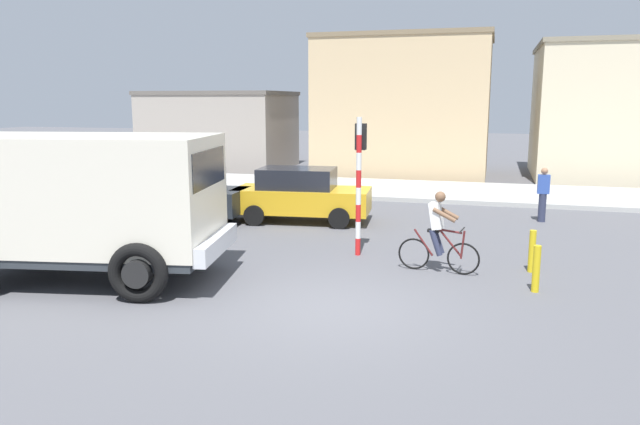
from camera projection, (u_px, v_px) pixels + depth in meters
name	position (u px, v px, depth m)	size (l,w,h in m)	color
ground_plane	(331.00, 308.00, 10.53)	(120.00, 120.00, 0.00)	#56565B
sidewalk_far	(423.00, 191.00, 23.66)	(80.00, 5.00, 0.16)	#ADADA8
truck_foreground	(83.00, 198.00, 11.90)	(5.77, 3.52, 2.90)	silver
cyclist	(438.00, 232.00, 12.58)	(1.72, 0.53, 1.72)	black
traffic_light_pole	(360.00, 167.00, 13.82)	(0.24, 0.43, 3.20)	red
car_red_near	(301.00, 194.00, 17.92)	(4.15, 2.18, 1.60)	gold
car_white_mid	(180.00, 194.00, 17.94)	(4.11, 2.09, 1.60)	#1E2328
pedestrian_near_kerb	(543.00, 194.00, 17.86)	(0.34, 0.22, 1.62)	#2D334C
bollard_near	(536.00, 269.00, 11.32)	(0.14, 0.14, 0.90)	gold
bollard_far	(532.00, 251.00, 12.65)	(0.14, 0.14, 0.90)	gold
building_corner_left	(220.00, 130.00, 32.52)	(7.45, 5.31, 4.04)	#9E9389
building_mid_block	(404.00, 107.00, 28.94)	(8.09, 5.47, 6.55)	#D1B284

